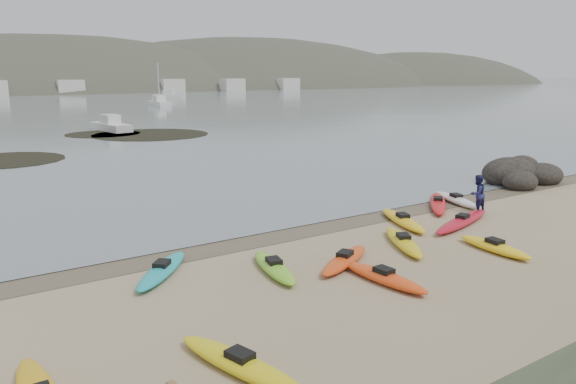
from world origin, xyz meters
TOP-DOWN VIEW (x-y plane):
  - ground at (0.00, 0.00)m, footprint 600.00×600.00m
  - wet_sand at (0.00, -0.30)m, footprint 60.00×60.00m
  - kayaks at (0.69, -4.06)m, footprint 21.00×11.17m
  - person_east at (8.32, -2.51)m, footprint 0.83×0.65m
  - rock_cluster at (16.19, 0.57)m, footprint 5.23×3.84m
  - kelp_mats at (3.34, 33.57)m, footprint 24.24×20.80m
  - far_hills at (39.38, 193.97)m, footprint 550.00×135.00m

SIDE VIEW (x-z plane):
  - far_hills at x=39.38m, z-range -55.93..24.07m
  - ground at x=0.00m, z-range 0.00..0.00m
  - wet_sand at x=0.00m, z-range 0.00..0.00m
  - kelp_mats at x=3.34m, z-range 0.01..0.05m
  - kayaks at x=0.69m, z-range 0.00..0.34m
  - rock_cluster at x=16.19m, z-range -0.64..1.10m
  - person_east at x=8.32m, z-range 0.00..1.70m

